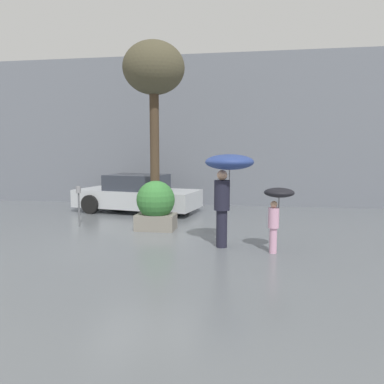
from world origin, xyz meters
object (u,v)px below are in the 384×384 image
(person_adult, at_px, (227,174))
(person_child, at_px, (277,203))
(parked_car_near, at_px, (137,195))
(parking_meter, at_px, (79,197))
(planter_box, at_px, (156,205))
(street_tree, at_px, (154,73))

(person_adult, bearing_deg, person_child, -22.25)
(person_child, relative_size, parked_car_near, 0.30)
(person_child, xyz_separation_m, parking_meter, (-5.48, 2.01, -0.24))
(planter_box, distance_m, street_tree, 3.97)
(planter_box, relative_size, parking_meter, 1.16)
(street_tree, height_order, parking_meter, street_tree)
(parked_car_near, height_order, parking_meter, parked_car_near)
(person_adult, distance_m, street_tree, 4.58)
(planter_box, distance_m, parking_meter, 2.32)
(planter_box, xyz_separation_m, street_tree, (-0.30, 1.11, 3.80))
(person_child, height_order, street_tree, street_tree)
(person_child, bearing_deg, planter_box, 143.09)
(planter_box, xyz_separation_m, person_child, (3.17, -1.94, 0.39))
(person_adult, relative_size, parking_meter, 1.80)
(parked_car_near, xyz_separation_m, parking_meter, (-0.88, -2.85, 0.23))
(person_adult, height_order, street_tree, street_tree)
(parked_car_near, relative_size, parking_meter, 3.94)
(person_adult, xyz_separation_m, street_tree, (-2.38, 2.71, 2.82))
(planter_box, xyz_separation_m, person_adult, (2.08, -1.61, 0.98))
(parked_car_near, height_order, street_tree, street_tree)
(person_adult, relative_size, person_child, 1.50)
(street_tree, bearing_deg, parking_meter, -152.70)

